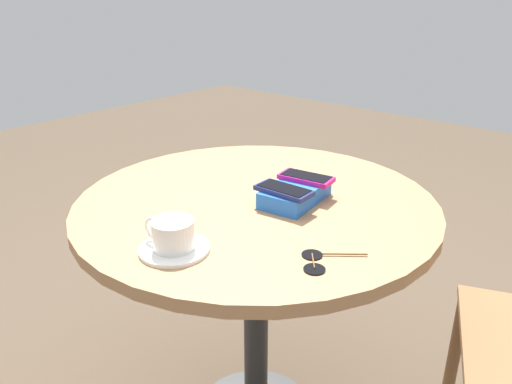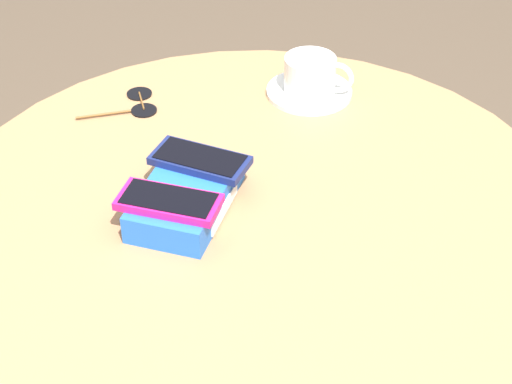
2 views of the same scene
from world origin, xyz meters
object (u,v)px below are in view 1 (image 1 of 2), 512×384
(round_table, at_px, (256,241))
(saucer, at_px, (174,249))
(phone_navy, at_px, (284,190))
(coffee_cup, at_px, (172,233))
(sunglasses, at_px, (317,261))
(phone_box, at_px, (295,194))
(phone_magenta, at_px, (306,178))

(round_table, bearing_deg, saucer, 8.36)
(phone_navy, distance_m, coffee_cup, 0.32)
(saucer, distance_m, coffee_cup, 0.04)
(saucer, distance_m, sunglasses, 0.29)
(phone_box, height_order, saucer, phone_box)
(phone_box, distance_m, coffee_cup, 0.37)
(round_table, relative_size, phone_magenta, 6.29)
(phone_magenta, distance_m, phone_navy, 0.10)
(phone_navy, bearing_deg, round_table, -88.47)
(coffee_cup, distance_m, sunglasses, 0.30)
(sunglasses, bearing_deg, phone_magenta, -140.83)
(saucer, height_order, coffee_cup, coffee_cup)
(phone_magenta, distance_m, sunglasses, 0.34)
(round_table, distance_m, coffee_cup, 0.36)
(phone_box, bearing_deg, saucer, -5.82)
(saucer, bearing_deg, sunglasses, 121.83)
(coffee_cup, relative_size, sunglasses, 0.87)
(phone_box, distance_m, phone_magenta, 0.06)
(round_table, height_order, sunglasses, sunglasses)
(round_table, height_order, phone_magenta, phone_magenta)
(phone_box, distance_m, saucer, 0.37)
(phone_magenta, bearing_deg, phone_box, 2.59)
(saucer, relative_size, coffee_cup, 1.23)
(round_table, distance_m, phone_magenta, 0.22)
(phone_navy, xyz_separation_m, sunglasses, (0.16, 0.21, -0.05))
(round_table, relative_size, saucer, 6.29)
(phone_magenta, height_order, saucer, phone_magenta)
(phone_box, xyz_separation_m, saucer, (0.37, -0.04, -0.02))
(coffee_cup, bearing_deg, phone_navy, 171.82)
(sunglasses, bearing_deg, round_table, -118.29)
(round_table, bearing_deg, phone_magenta, 141.91)
(phone_navy, bearing_deg, saucer, -7.73)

